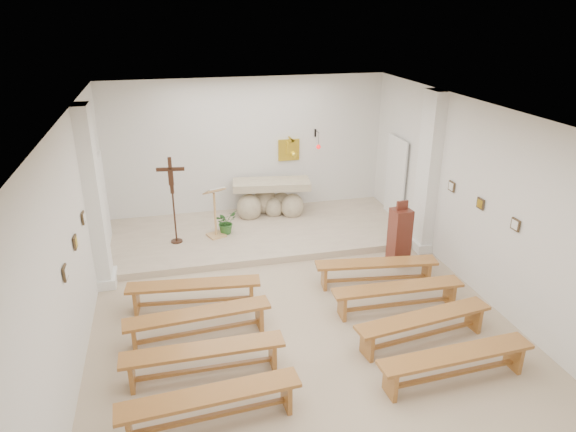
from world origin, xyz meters
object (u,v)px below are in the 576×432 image
object	(u,v)px
crucifix_stand	(173,194)
bench_right_fourth	(456,360)
bench_left_second	(198,319)
bench_right_third	(424,323)
lectern	(215,212)
donation_pedestal	(400,236)
bench_left_front	(194,289)
bench_right_second	(398,292)
bench_left_third	(204,355)
bench_left_fourth	(210,401)
altar	(271,200)
bench_right_front	(376,267)

from	to	relation	value
crucifix_stand	bench_right_fourth	size ratio (longest dim) A/B	0.83
bench_left_second	bench_right_third	world-z (taller)	same
lectern	donation_pedestal	xyz separation A→B (m)	(3.60, -1.95, -0.13)
crucifix_stand	bench_left_front	bearing A→B (deg)	-78.00
bench_right_second	bench_left_third	size ratio (longest dim) A/B	1.00
bench_right_second	bench_right_third	xyz separation A→B (m)	(0.00, -0.96, 0.00)
donation_pedestal	lectern	bearing A→B (deg)	146.59
bench_left_fourth	crucifix_stand	bearing A→B (deg)	88.40
lectern	donation_pedestal	bearing A→B (deg)	-49.07
donation_pedestal	crucifix_stand	bearing A→B (deg)	152.65
bench_left_third	lectern	bearing A→B (deg)	81.61
donation_pedestal	bench_right_third	world-z (taller)	donation_pedestal
bench_left_third	bench_left_fourth	bearing A→B (deg)	-89.85
donation_pedestal	bench_right_fourth	world-z (taller)	donation_pedestal
donation_pedestal	bench_left_front	world-z (taller)	donation_pedestal
crucifix_stand	bench_left_third	bearing A→B (deg)	-79.97
bench_left_third	bench_right_third	size ratio (longest dim) A/B	0.99
lectern	bench_left_fourth	size ratio (longest dim) A/B	0.51
bench_right_fourth	crucifix_stand	bearing A→B (deg)	121.14
altar	bench_right_second	xyz separation A→B (m)	(1.30, -4.67, -0.15)
bench_right_second	bench_left_front	bearing A→B (deg)	166.33
donation_pedestal	bench_left_front	distance (m)	4.37
bench_left_front	bench_right_second	world-z (taller)	same
altar	bench_left_front	world-z (taller)	altar
bench_left_third	donation_pedestal	bearing A→B (deg)	31.97
altar	bench_left_front	size ratio (longest dim) A/B	0.84
altar	bench_left_third	size ratio (longest dim) A/B	0.85
altar	bench_right_fourth	world-z (taller)	altar
bench_right_front	bench_left_fourth	distance (m)	4.52
lectern	bench_right_fourth	bearing A→B (deg)	-84.12
donation_pedestal	bench_left_fourth	xyz separation A→B (m)	(-4.30, -3.63, -0.25)
donation_pedestal	bench_left_third	size ratio (longest dim) A/B	0.60
altar	bench_right_third	world-z (taller)	altar
bench_left_second	bench_left_third	world-z (taller)	same
bench_left_second	bench_left_fourth	bearing A→B (deg)	-94.21
bench_left_second	bench_right_second	size ratio (longest dim) A/B	1.00
bench_right_front	bench_left_third	world-z (taller)	same
bench_right_fourth	bench_left_second	bearing A→B (deg)	148.23
bench_left_front	bench_right_second	size ratio (longest dim) A/B	1.01
bench_left_front	bench_right_second	xyz separation A→B (m)	(3.48, -0.96, 0.00)
donation_pedestal	bench_left_second	size ratio (longest dim) A/B	0.59
donation_pedestal	bench_right_third	size ratio (longest dim) A/B	0.59
lectern	bench_right_fourth	world-z (taller)	lectern
donation_pedestal	bench_left_fourth	world-z (taller)	donation_pedestal
donation_pedestal	bench_left_third	xyz separation A→B (m)	(-4.30, -2.66, -0.25)
altar	lectern	xyz separation A→B (m)	(-1.49, -1.02, 0.22)
donation_pedestal	bench_right_front	bearing A→B (deg)	-142.73
bench_right_second	bench_left_fourth	size ratio (longest dim) A/B	1.00
bench_right_third	bench_left_third	bearing A→B (deg)	172.29
bench_left_front	bench_right_front	xyz separation A→B (m)	(3.48, 0.00, 0.00)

